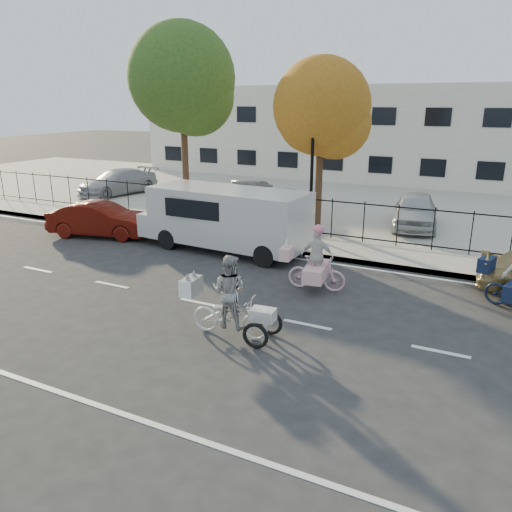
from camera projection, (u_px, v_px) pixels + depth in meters
The scene contains 20 objects.
ground at pixel (200, 303), 13.07m from camera, with size 120.00×120.00×0.00m, color #333334.
road_markings at pixel (200, 303), 13.07m from camera, with size 60.00×9.52×0.01m, color silver, non-canonical shape.
curb at pixel (278, 251), 17.37m from camera, with size 60.00×0.10×0.15m, color #A8A399.
sidewalk at pixel (290, 243), 18.26m from camera, with size 60.00×2.20×0.15m, color #A8A399.
parking_lot at pixel (356, 201), 25.87m from camera, with size 60.00×15.60×0.15m, color #A8A399.
iron_fence at pixel (302, 215), 18.96m from camera, with size 58.00×0.06×1.50m, color black, non-canonical shape.
building at pixel (399, 133), 33.55m from camera, with size 34.00×10.00×6.00m, color silver.
lamppost at pixel (312, 158), 17.74m from camera, with size 0.36×0.36×4.33m.
street_sign at pixel (253, 200), 19.25m from camera, with size 0.85×0.06×1.80m.
zebra_trike at pixel (230, 305), 11.05m from camera, with size 2.22×0.90×1.90m.
unicorn_bike at pixel (316, 266), 13.79m from camera, with size 1.89×1.33×1.88m.
white_van at pixel (225, 217), 17.32m from camera, with size 6.27×2.45×2.18m.
red_sedan at pixel (101, 220), 19.31m from camera, with size 1.41×4.04×1.33m, color #4F0F09.
pedestrian at pixel (177, 212), 19.45m from camera, with size 0.57×0.37×1.55m, color black.
lot_car_a at pixel (118, 182), 27.23m from camera, with size 1.87×4.60×1.33m, color #A3A4AA.
lot_car_b at pixel (274, 203), 22.13m from camera, with size 1.96×4.24×1.18m, color silver.
lot_car_c at pixel (244, 196), 23.34m from camera, with size 1.38×3.97×1.31m, color #52555A.
lot_car_d at pixel (415, 210), 20.09m from camera, with size 1.65×4.10×1.40m, color #AFB4B7.
tree_west at pixel (186, 83), 20.73m from camera, with size 4.49×4.49×8.23m.
tree_mid at pixel (325, 112), 18.55m from camera, with size 3.66×3.65×6.69m.
Camera 1 is at (6.71, -10.19, 5.08)m, focal length 35.00 mm.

